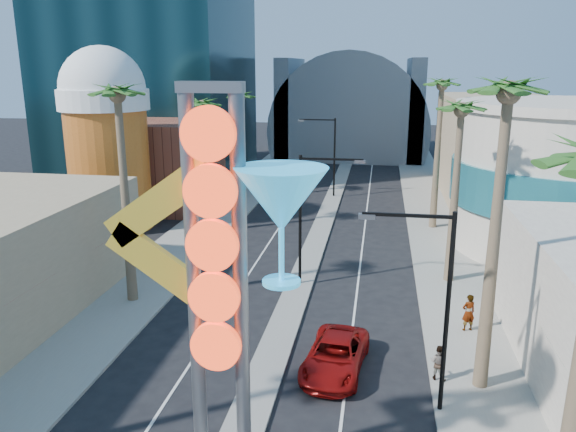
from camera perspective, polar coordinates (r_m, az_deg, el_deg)
The scene contains 21 objects.
sidewalk_west at distance 50.42m, azimuth -7.06°, elevation 0.10°, with size 5.00×100.00×0.15m, color gray.
sidewalk_east at distance 48.69m, azimuth 14.94°, elevation -0.84°, with size 5.00×100.00×0.15m, color gray.
median at distance 51.53m, azimuth 4.08°, elevation 0.51°, with size 1.60×84.00×0.15m, color gray.
brick_filler_west at distance 54.50m, azimuth -12.90°, elevation 5.18°, with size 10.00×10.00×8.00m, color brown.
filler_east at distance 61.30m, azimuth 20.26°, elevation 6.64°, with size 10.00×20.00×10.00m, color tan.
beer_mug at distance 47.20m, azimuth -17.97°, elevation 8.08°, with size 7.00×7.00×14.50m.
turquoise_building at distance 44.49m, azimuth 26.93°, elevation 3.41°, with size 16.60×16.60×10.60m.
canopy at distance 84.26m, azimuth 6.37°, elevation 9.03°, with size 22.00×16.00×22.00m.
neon_sign at distance 16.13m, azimuth -4.50°, elevation -5.48°, with size 6.53×2.60×12.55m.
streetlight_0 at distance 32.94m, azimuth 2.20°, elevation 0.83°, with size 3.79×0.25×8.00m.
streetlight_1 at distance 56.50m, azimuth 4.20°, elevation 6.76°, with size 3.79×0.25×8.00m.
streetlight_2 at distance 21.41m, azimuth 14.73°, elevation -7.77°, with size 3.45×0.25×8.00m.
palm_1 at distance 30.89m, azimuth -16.86°, elevation 10.45°, with size 2.40×2.40×12.70m.
palm_2 at distance 43.97m, azimuth -8.67°, elevation 10.32°, with size 2.40×2.40×11.20m.
palm_3 at distance 55.48m, azimuth -4.81°, elevation 11.38°, with size 2.40×2.40×11.20m.
palm_5 at distance 22.21m, azimuth 21.33°, elevation 9.68°, with size 2.40×2.40×13.20m.
palm_6 at distance 34.12m, azimuth 17.15°, elevation 9.29°, with size 2.40×2.40×11.70m.
palm_7 at distance 45.96m, azimuth 15.33°, elevation 11.85°, with size 2.40×2.40×12.70m.
red_pickup at distance 25.27m, azimuth 4.82°, elevation -13.95°, with size 2.41×5.23×1.45m, color #960D0B.
pedestrian_a at distance 29.62m, azimuth 17.86°, elevation -9.32°, with size 0.70×0.46×1.91m, color gray.
pedestrian_b at distance 25.09m, azimuth 15.04°, elevation -14.18°, with size 0.75×0.58×1.54m, color gray.
Camera 1 is at (4.52, -11.69, 12.94)m, focal length 35.00 mm.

